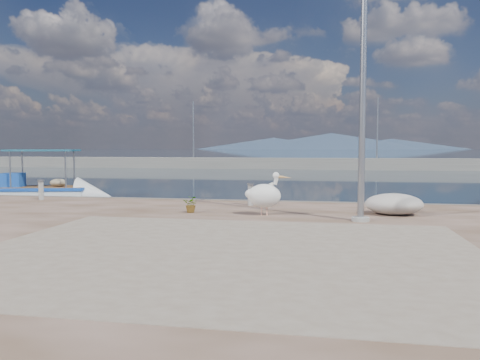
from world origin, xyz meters
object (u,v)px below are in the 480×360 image
Objects in this scene: boat_left at (43,194)px; bollard_near at (251,193)px; pelican at (265,195)px; lamp_post at (363,89)px.

boat_left is 11.57m from bollard_near.
pelican is 0.17× the size of lamp_post.
bollard_near is at bearing 140.72° from lamp_post.
boat_left is at bearing 151.55° from lamp_post.
boat_left is 0.82× the size of lamp_post.
pelican is 1.74× the size of bollard_near.
lamp_post reaches higher than boat_left.
lamp_post is 5.10m from bollard_near.
pelican is 2.24m from bollard_near.
lamp_post reaches higher than pelican.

